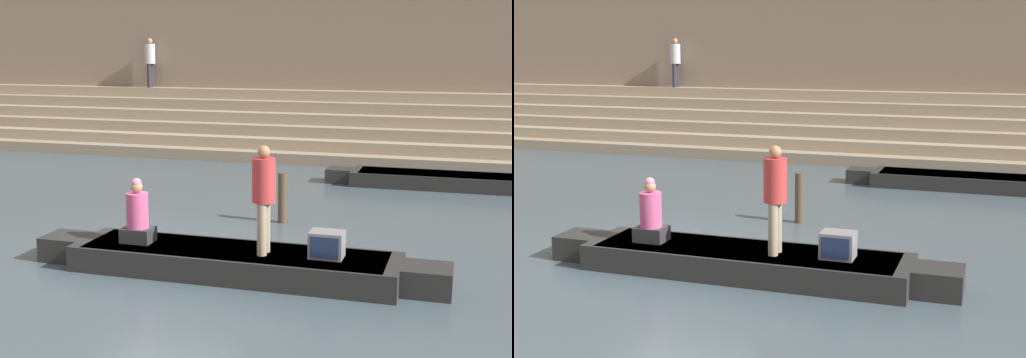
# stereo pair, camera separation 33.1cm
# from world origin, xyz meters

# --- Properties ---
(ground_plane) EXTENTS (120.00, 120.00, 0.00)m
(ground_plane) POSITION_xyz_m (0.00, 0.00, 0.00)
(ground_plane) COLOR #3D4C56
(ghat_steps) EXTENTS (36.00, 3.50, 2.02)m
(ghat_steps) POSITION_xyz_m (0.00, 11.67, 0.73)
(ghat_steps) COLOR gray
(ghat_steps) RESTS_ON ground
(back_wall) EXTENTS (34.20, 1.28, 7.78)m
(back_wall) POSITION_xyz_m (0.00, 13.52, 3.86)
(back_wall) COLOR #7F6B5B
(back_wall) RESTS_ON ground
(rowboat_main) EXTENTS (6.62, 1.39, 0.41)m
(rowboat_main) POSITION_xyz_m (1.59, -0.75, 0.22)
(rowboat_main) COLOR black
(rowboat_main) RESTS_ON ground
(person_standing) EXTENTS (0.35, 0.35, 1.67)m
(person_standing) POSITION_xyz_m (2.10, -0.82, 1.36)
(person_standing) COLOR gray
(person_standing) RESTS_ON rowboat_main
(person_rowing) EXTENTS (0.50, 0.39, 1.05)m
(person_rowing) POSITION_xyz_m (-0.03, -0.78, 0.82)
(person_rowing) COLOR #28282D
(person_rowing) RESTS_ON rowboat_main
(tv_set) EXTENTS (0.50, 0.41, 0.40)m
(tv_set) POSITION_xyz_m (3.06, -0.73, 0.61)
(tv_set) COLOR slate
(tv_set) RESTS_ON rowboat_main
(moored_boat_shore) EXTENTS (6.17, 1.17, 0.36)m
(moored_boat_shore) POSITION_xyz_m (4.56, 7.26, 0.20)
(moored_boat_shore) COLOR black
(moored_boat_shore) RESTS_ON ground
(mooring_post) EXTENTS (0.18, 0.18, 1.02)m
(mooring_post) POSITION_xyz_m (1.47, 2.68, 0.51)
(mooring_post) COLOR #473828
(mooring_post) RESTS_ON ground
(person_on_steps) EXTENTS (0.36, 0.36, 1.73)m
(person_on_steps) POSITION_xyz_m (-6.06, 12.64, 3.02)
(person_on_steps) COLOR #28282D
(person_on_steps) RESTS_ON ghat_steps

